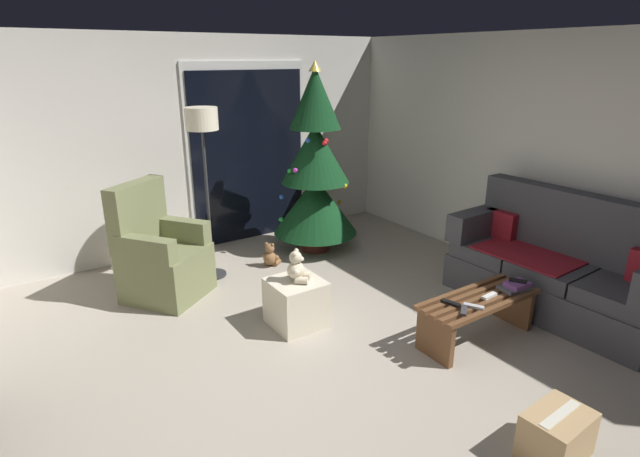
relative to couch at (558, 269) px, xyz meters
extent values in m
plane|color=#9E9384|center=(-2.32, 0.38, -0.40)|extent=(7.00, 7.00, 0.00)
cube|color=silver|center=(-2.32, 3.44, 0.85)|extent=(5.72, 0.12, 2.50)
cube|color=silver|center=(0.54, 0.38, 0.85)|extent=(0.12, 6.00, 2.50)
cube|color=silver|center=(-1.45, 3.37, 0.70)|extent=(1.60, 0.02, 2.20)
cube|color=black|center=(-1.45, 3.35, 0.65)|extent=(1.50, 0.02, 2.10)
cube|color=#3D3D42|center=(-0.07, 0.00, -0.23)|extent=(0.83, 1.93, 0.34)
cube|color=#3D3D42|center=(-0.07, -0.62, 0.01)|extent=(0.70, 0.62, 0.14)
cube|color=#3D3D42|center=(-0.09, -0.01, 0.01)|extent=(0.70, 0.62, 0.14)
cube|color=#3D3D42|center=(-0.11, 0.61, 0.01)|extent=(0.70, 0.62, 0.14)
cube|color=#3D3D42|center=(0.23, 0.01, 0.38)|extent=(0.27, 1.91, 0.60)
cube|color=#3D3D42|center=(-0.10, 0.86, 0.22)|extent=(0.77, 0.23, 0.28)
cube|color=maroon|center=(-0.12, 0.24, 0.09)|extent=(0.63, 0.92, 0.02)
cube|color=maroon|center=(0.07, 0.70, 0.22)|extent=(0.13, 0.32, 0.28)
cube|color=brown|center=(-1.05, -0.14, -0.03)|extent=(1.10, 0.05, 0.04)
cube|color=brown|center=(-1.05, -0.05, -0.03)|extent=(1.10, 0.05, 0.04)
cube|color=brown|center=(-1.05, 0.04, -0.03)|extent=(1.10, 0.05, 0.04)
cube|color=brown|center=(-1.05, 0.13, -0.03)|extent=(1.10, 0.05, 0.04)
cube|color=brown|center=(-1.05, 0.21, -0.03)|extent=(1.10, 0.05, 0.04)
cube|color=brown|center=(-1.54, 0.04, -0.22)|extent=(0.05, 0.36, 0.35)
cube|color=brown|center=(-0.56, 0.04, -0.22)|extent=(0.05, 0.36, 0.35)
cube|color=#ADADB2|center=(-1.24, -0.06, 0.00)|extent=(0.11, 0.16, 0.02)
cube|color=silver|center=(-0.99, -0.01, 0.00)|extent=(0.16, 0.05, 0.02)
cube|color=black|center=(-1.34, 0.08, 0.00)|extent=(0.08, 0.16, 0.02)
cube|color=#333338|center=(-1.35, -0.06, 0.00)|extent=(0.15, 0.13, 0.02)
cube|color=#4C4C51|center=(-0.69, -0.04, 0.00)|extent=(0.28, 0.21, 0.03)
cube|color=#6B3D7A|center=(-0.68, -0.05, 0.04)|extent=(0.20, 0.15, 0.04)
cube|color=black|center=(-0.66, -0.04, 0.06)|extent=(0.14, 0.16, 0.01)
cylinder|color=#4C1E19|center=(-1.02, 2.52, -0.35)|extent=(0.36, 0.36, 0.10)
cylinder|color=brown|center=(-1.02, 2.52, -0.24)|extent=(0.08, 0.08, 0.12)
cone|color=#0F3819|center=(-1.02, 2.52, 0.16)|extent=(1.01, 1.01, 0.69)
cone|color=#0F3819|center=(-1.02, 2.52, 0.79)|extent=(0.80, 0.80, 0.69)
cone|color=#0F3819|center=(-1.02, 2.52, 1.41)|extent=(0.59, 0.59, 0.69)
sphere|color=red|center=(-1.06, 2.26, 0.95)|extent=(0.06, 0.06, 0.06)
sphere|color=gold|center=(-0.57, 2.64, 0.10)|extent=(0.06, 0.06, 0.06)
sphere|color=gold|center=(-0.67, 2.79, 0.20)|extent=(0.06, 0.06, 0.06)
sphere|color=red|center=(-1.25, 2.52, 1.11)|extent=(0.06, 0.06, 0.06)
sphere|color=red|center=(-1.04, 2.26, 0.97)|extent=(0.06, 0.06, 0.06)
sphere|color=red|center=(-1.04, 2.76, 1.05)|extent=(0.06, 0.06, 0.06)
sphere|color=blue|center=(-1.22, 2.36, 0.98)|extent=(0.06, 0.06, 0.06)
sphere|color=#1E8C33|center=(-1.49, 2.53, 0.06)|extent=(0.06, 0.06, 0.06)
sphere|color=#1E8C33|center=(-1.24, 2.54, 1.12)|extent=(0.06, 0.06, 0.06)
sphere|color=#1E8C33|center=(-1.36, 2.53, 0.62)|extent=(0.06, 0.06, 0.06)
sphere|color=#B233A5|center=(-1.34, 2.44, 0.64)|extent=(0.06, 0.06, 0.06)
sphere|color=blue|center=(-0.92, 2.81, 0.78)|extent=(0.06, 0.06, 0.06)
sphere|color=blue|center=(-1.42, 2.63, 0.30)|extent=(0.06, 0.06, 0.06)
sphere|color=gold|center=(-0.83, 2.19, 0.44)|extent=(0.06, 0.06, 0.06)
cone|color=#EAD14C|center=(-1.02, 2.52, 1.75)|extent=(0.14, 0.14, 0.12)
cube|color=olive|center=(-2.92, 2.27, -0.24)|extent=(0.95, 0.95, 0.31)
cube|color=olive|center=(-2.92, 2.27, 0.00)|extent=(0.95, 0.95, 0.18)
cube|color=olive|center=(-3.08, 2.49, 0.41)|extent=(0.64, 0.53, 0.64)
cube|color=olive|center=(-2.69, 2.42, 0.20)|extent=(0.45, 0.55, 0.22)
cube|color=olive|center=(-3.14, 2.09, 0.20)|extent=(0.45, 0.55, 0.22)
cylinder|color=#2D2D30|center=(-2.37, 2.48, -0.39)|extent=(0.28, 0.28, 0.02)
cylinder|color=#2D2D30|center=(-2.37, 2.48, 0.40)|extent=(0.03, 0.03, 1.55)
cylinder|color=beige|center=(-2.37, 2.48, 1.27)|extent=(0.32, 0.32, 0.22)
cube|color=beige|center=(-2.17, 1.09, -0.19)|extent=(0.44, 0.44, 0.42)
cylinder|color=beige|center=(-2.09, 1.08, 0.05)|extent=(0.12, 0.12, 0.06)
cylinder|color=beige|center=(-2.16, 1.01, 0.05)|extent=(0.12, 0.12, 0.06)
sphere|color=beige|center=(-2.17, 1.09, 0.12)|extent=(0.15, 0.15, 0.15)
sphere|color=beige|center=(-2.17, 1.09, 0.24)|extent=(0.11, 0.11, 0.11)
sphere|color=#F4E5C1|center=(-2.13, 1.05, 0.23)|extent=(0.04, 0.04, 0.04)
sphere|color=beige|center=(-2.14, 1.11, 0.28)|extent=(0.04, 0.04, 0.04)
sphere|color=beige|center=(-2.19, 1.06, 0.28)|extent=(0.04, 0.04, 0.04)
sphere|color=beige|center=(-2.10, 1.13, 0.13)|extent=(0.06, 0.06, 0.06)
sphere|color=beige|center=(-2.20, 1.02, 0.13)|extent=(0.06, 0.06, 0.06)
cylinder|color=brown|center=(-1.72, 2.43, -0.37)|extent=(0.13, 0.11, 0.06)
cylinder|color=brown|center=(-1.67, 2.34, -0.37)|extent=(0.13, 0.11, 0.06)
sphere|color=brown|center=(-1.74, 2.35, -0.30)|extent=(0.15, 0.15, 0.15)
sphere|color=brown|center=(-1.74, 2.35, -0.18)|extent=(0.11, 0.11, 0.11)
sphere|color=#A37A51|center=(-1.70, 2.38, -0.19)|extent=(0.04, 0.04, 0.04)
sphere|color=brown|center=(-1.77, 2.38, -0.13)|extent=(0.04, 0.04, 0.04)
sphere|color=brown|center=(-1.72, 2.32, -0.13)|extent=(0.04, 0.04, 0.04)
sphere|color=brown|center=(-1.77, 2.42, -0.29)|extent=(0.06, 0.06, 0.06)
sphere|color=brown|center=(-1.69, 2.30, -0.29)|extent=(0.06, 0.06, 0.06)
cube|color=tan|center=(-1.70, -1.08, -0.26)|extent=(0.42, 0.31, 0.29)
cube|color=beige|center=(-1.70, -1.08, -0.11)|extent=(0.36, 0.08, 0.00)
camera|label=1|loc=(-4.18, -2.28, 1.85)|focal=28.04mm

